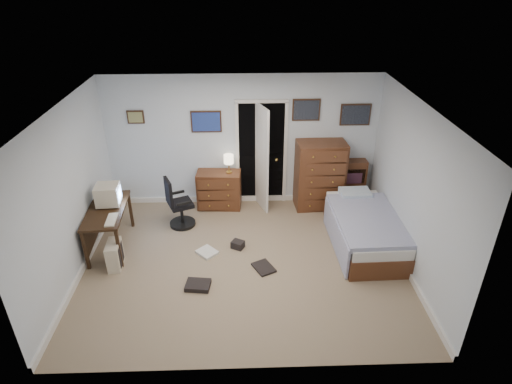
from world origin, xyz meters
TOP-DOWN VIEW (x-y plane):
  - floor at (0.00, 0.00)m, footprint 5.00×4.00m
  - computer_desk at (-2.29, 0.52)m, footprint 0.66×1.28m
  - crt_monitor at (-2.18, 0.68)m, footprint 0.39×0.37m
  - keyboard at (-2.02, 0.17)m, footprint 0.17×0.39m
  - pc_tower at (-2.00, -0.02)m, footprint 0.22×0.41m
  - office_chair at (-1.15, 1.12)m, footprint 0.60×0.60m
  - media_stack at (-2.32, 2.14)m, footprint 0.15×0.15m
  - low_dresser at (-0.46, 1.77)m, footprint 0.84×0.46m
  - table_lamp at (-0.26, 1.77)m, footprint 0.19×0.19m
  - doorway at (0.35, 2.27)m, footprint 0.96×1.12m
  - tall_dresser at (1.44, 1.75)m, footprint 0.92×0.58m
  - headboard_bookcase at (1.86, 1.86)m, footprint 0.99×0.28m
  - bed at (1.99, 0.44)m, footprint 1.08×1.94m
  - wall_posters at (0.57, 1.98)m, footprint 4.38×0.04m
  - floor_clutter at (-0.35, -0.11)m, footprint 1.37×1.23m

SIDE VIEW (x-z plane):
  - floor at x=0.00m, z-range -0.02..0.00m
  - floor_clutter at x=-0.35m, z-range -0.03..0.10m
  - pc_tower at x=-2.00m, z-range 0.00..0.43m
  - bed at x=1.99m, z-range -0.02..0.61m
  - low_dresser at x=-0.46m, z-range 0.00..0.73m
  - office_chair at x=-1.15m, z-range -0.11..0.84m
  - media_stack at x=-2.32m, z-range 0.00..0.75m
  - headboard_bookcase at x=1.86m, z-range 0.03..0.91m
  - computer_desk at x=-2.29m, z-range 0.19..0.91m
  - tall_dresser at x=1.44m, z-range 0.00..1.31m
  - keyboard at x=-2.02m, z-range 0.71..0.74m
  - crt_monitor at x=-2.18m, z-range 0.72..1.06m
  - table_lamp at x=-0.26m, z-range 0.81..1.16m
  - doorway at x=0.35m, z-range -0.02..2.03m
  - wall_posters at x=0.57m, z-range 1.45..2.05m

